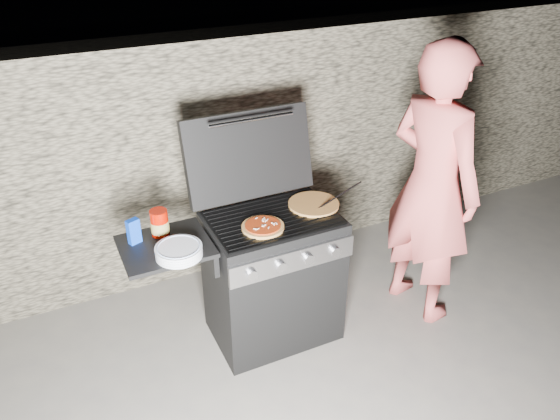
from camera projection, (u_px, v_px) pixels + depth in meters
name	position (u px, v px, depth m)	size (l,w,h in m)	color
ground	(273.00, 330.00, 3.78)	(50.00, 50.00, 0.00)	#5B5753
stone_wall	(215.00, 155.00, 4.15)	(8.00, 0.35, 1.80)	gray
gas_grill	(237.00, 287.00, 3.46)	(1.34, 0.79, 0.91)	black
pizza_topped	(263.00, 226.00, 3.21)	(0.25, 0.25, 0.03)	#CB824C
pizza_plain	(314.00, 204.00, 3.45)	(0.32, 0.32, 0.02)	#E6B952
sauce_jar	(160.00, 223.00, 3.14)	(0.10, 0.10, 0.16)	#A60D00
blue_carton	(134.00, 231.00, 3.06)	(0.07, 0.04, 0.15)	#0936B6
plate_stack	(179.00, 251.00, 2.97)	(0.26, 0.26, 0.06)	silver
person	(432.00, 186.00, 3.57)	(0.70, 0.46, 1.93)	#E05C59
tongs	(340.00, 196.00, 3.48)	(0.01, 0.01, 0.39)	black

